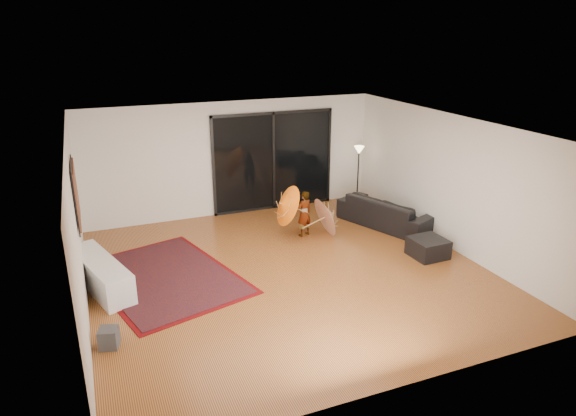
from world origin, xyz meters
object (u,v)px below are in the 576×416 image
sofa (387,212)px  ottoman (428,248)px  media_console (100,274)px  child (304,214)px

sofa → ottoman: (-0.14, -1.74, -0.14)m
media_console → sofa: bearing=-10.6°
sofa → ottoman: sofa is taller
ottoman → child: bearing=134.0°
media_console → child: (4.22, 0.85, 0.23)m
media_console → sofa: (6.20, 0.69, 0.06)m
sofa → child: bearing=63.8°
media_console → sofa: sofa is taller
sofa → child: (-1.98, 0.16, 0.17)m
ottoman → child: 2.67m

